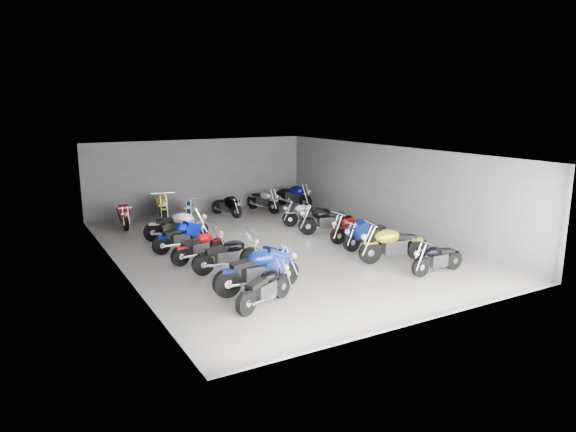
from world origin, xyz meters
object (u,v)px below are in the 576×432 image
at_px(motorcycle_left_b, 258,270).
at_px(motorcycle_right_e, 327,220).
at_px(motorcycle_back_c, 189,210).
at_px(motorcycle_back_f, 294,196).
at_px(motorcycle_left_a, 265,287).
at_px(motorcycle_left_d, 200,246).
at_px(motorcycle_left_e, 181,236).
at_px(motorcycle_right_b, 393,244).
at_px(motorcycle_back_e, 263,200).
at_px(drain_grate, 280,250).
at_px(motorcycle_right_a, 437,258).
at_px(motorcycle_right_c, 368,234).
at_px(motorcycle_back_d, 227,206).
at_px(motorcycle_left_f, 177,226).
at_px(motorcycle_back_a, 123,215).
at_px(motorcycle_right_d, 353,228).
at_px(motorcycle_back_b, 162,207).
at_px(motorcycle_right_f, 307,214).
at_px(motorcycle_left_c, 228,255).

relative_size(motorcycle_left_b, motorcycle_right_e, 1.12).
height_order(motorcycle_back_c, motorcycle_back_f, motorcycle_back_f).
relative_size(motorcycle_left_a, motorcycle_left_d, 0.96).
distance_m(motorcycle_left_e, motorcycle_right_b, 6.82).
xyz_separation_m(motorcycle_right_e, motorcycle_back_e, (-0.18, 4.82, -0.01)).
distance_m(motorcycle_left_d, motorcycle_right_b, 5.90).
bearing_deg(motorcycle_right_b, drain_grate, 55.67).
bearing_deg(motorcycle_left_d, motorcycle_left_e, 170.45).
bearing_deg(motorcycle_left_b, motorcycle_right_a, 77.16).
bearing_deg(motorcycle_back_c, motorcycle_left_b, 102.20).
bearing_deg(motorcycle_right_c, motorcycle_back_d, 13.97).
bearing_deg(motorcycle_left_f, motorcycle_right_a, 58.05).
bearing_deg(drain_grate, motorcycle_right_b, -48.65).
distance_m(motorcycle_left_a, motorcycle_left_d, 4.18).
bearing_deg(motorcycle_left_a, motorcycle_right_a, 62.42).
xyz_separation_m(motorcycle_right_e, motorcycle_back_a, (-6.34, 4.79, -0.04)).
relative_size(motorcycle_right_b, motorcycle_back_c, 1.23).
bearing_deg(motorcycle_back_e, motorcycle_left_f, 18.79).
distance_m(motorcycle_left_b, motorcycle_back_f, 11.03).
distance_m(motorcycle_right_d, motorcycle_back_b, 8.14).
distance_m(motorcycle_right_b, motorcycle_right_c, 1.56).
relative_size(motorcycle_left_f, motorcycle_right_a, 1.15).
bearing_deg(motorcycle_left_d, motorcycle_right_c, 60.26).
bearing_deg(motorcycle_right_d, motorcycle_back_a, 42.13).
relative_size(motorcycle_left_e, motorcycle_back_f, 0.86).
bearing_deg(motorcycle_left_b, motorcycle_back_d, 162.50).
height_order(motorcycle_right_e, motorcycle_right_f, motorcycle_right_e).
relative_size(drain_grate, motorcycle_back_f, 0.14).
distance_m(motorcycle_back_a, motorcycle_back_e, 6.16).
bearing_deg(motorcycle_right_b, motorcycle_right_a, -152.46).
bearing_deg(motorcycle_right_c, motorcycle_left_e, 59.98).
xyz_separation_m(motorcycle_left_c, motorcycle_back_b, (0.23, 7.45, 0.08)).
bearing_deg(motorcycle_back_b, motorcycle_back_d, -179.96).
distance_m(motorcycle_left_a, motorcycle_right_f, 8.33).
distance_m(motorcycle_right_f, motorcycle_back_f, 3.74).
bearing_deg(motorcycle_right_b, motorcycle_back_d, 26.44).
height_order(drain_grate, motorcycle_left_f, motorcycle_left_f).
bearing_deg(motorcycle_right_d, motorcycle_right_b, 167.31).
xyz_separation_m(motorcycle_left_b, motorcycle_back_f, (6.29, 9.06, -0.02)).
xyz_separation_m(motorcycle_left_c, motorcycle_back_c, (1.22, 6.96, -0.04)).
distance_m(motorcycle_left_d, motorcycle_back_f, 8.87).
xyz_separation_m(motorcycle_left_b, motorcycle_back_c, (1.18, 8.84, -0.12)).
distance_m(motorcycle_left_e, motorcycle_back_c, 4.52).
bearing_deg(motorcycle_back_a, motorcycle_left_b, 102.10).
bearing_deg(motorcycle_right_e, drain_grate, 131.58).
bearing_deg(motorcycle_left_e, motorcycle_left_b, -5.77).
relative_size(motorcycle_back_b, motorcycle_back_e, 1.13).
bearing_deg(motorcycle_left_b, motorcycle_right_e, 130.84).
distance_m(motorcycle_left_e, motorcycle_back_e, 6.76).
distance_m(drain_grate, motorcycle_left_a, 4.73).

